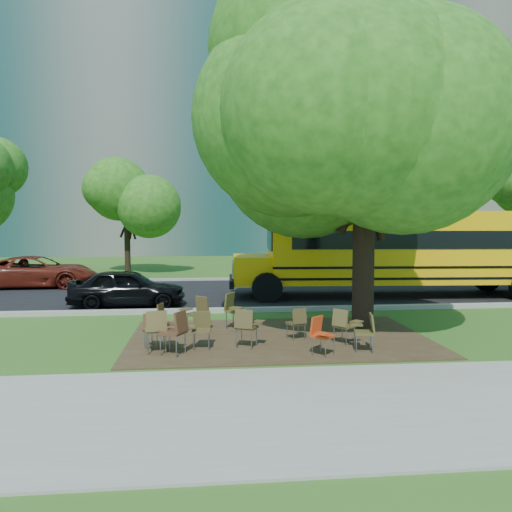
{
  "coord_description": "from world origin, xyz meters",
  "views": [
    {
      "loc": [
        -0.73,
        -12.1,
        2.79
      ],
      "look_at": [
        0.94,
        4.16,
        1.65
      ],
      "focal_mm": 35.0,
      "sensor_mm": 36.0,
      "label": 1
    }
  ],
  "objects": [
    {
      "name": "main_tree",
      "position": [
        3.35,
        0.42,
        5.48
      ],
      "size": [
        7.2,
        7.2,
        9.1
      ],
      "color": "black",
      "rests_on": "ground"
    },
    {
      "name": "chair_10",
      "position": [
        -0.01,
        0.56,
        0.58
      ],
      "size": [
        0.63,
        0.8,
        0.95
      ],
      "rotation": [
        0.0,
        0.0,
        -2.12
      ],
      "color": "#49461F",
      "rests_on": "ground"
    },
    {
      "name": "chair_0",
      "position": [
        -1.74,
        -1.6,
        0.58
      ],
      "size": [
        0.63,
        0.64,
        0.93
      ],
      "rotation": [
        0.0,
        0.0,
        0.18
      ],
      "color": "brown",
      "rests_on": "ground"
    },
    {
      "name": "chair_6",
      "position": [
        2.66,
        -1.96,
        0.52
      ],
      "size": [
        0.49,
        0.62,
        0.84
      ],
      "rotation": [
        0.0,
        0.0,
        1.37
      ],
      "color": "#49441F",
      "rests_on": "ground"
    },
    {
      "name": "kerb_near",
      "position": [
        0.0,
        3.0,
        0.07
      ],
      "size": [
        80.0,
        0.25,
        0.14
      ],
      "primitive_type": "cube",
      "color": "gray",
      "rests_on": "ground"
    },
    {
      "name": "black_car",
      "position": [
        -3.25,
        4.31,
        0.63
      ],
      "size": [
        3.7,
        1.53,
        1.25
      ],
      "primitive_type": "imported",
      "rotation": [
        0.0,
        0.0,
        1.58
      ],
      "color": "black",
      "rests_on": "ground"
    },
    {
      "name": "bg_tree_2",
      "position": [
        -5.0,
        16.0,
        4.21
      ],
      "size": [
        4.8,
        4.8,
        6.62
      ],
      "color": "black",
      "rests_on": "ground"
    },
    {
      "name": "ground",
      "position": [
        0.0,
        0.0,
        0.0
      ],
      "size": [
        160.0,
        160.0,
        0.0
      ],
      "primitive_type": "plane",
      "color": "#2C5A1C",
      "rests_on": "ground"
    },
    {
      "name": "school_bus",
      "position": [
        7.26,
        5.55,
        1.82
      ],
      "size": [
        12.98,
        3.55,
        3.14
      ],
      "rotation": [
        0.0,
        0.0,
        -0.05
      ],
      "color": "#EAAB07",
      "rests_on": "ground"
    },
    {
      "name": "chair_9",
      "position": [
        -0.92,
        0.38,
        0.55
      ],
      "size": [
        0.77,
        0.61,
        0.9
      ],
      "rotation": [
        0.0,
        0.0,
        2.39
      ],
      "color": "#483C1F",
      "rests_on": "ground"
    },
    {
      "name": "bg_tree_3",
      "position": [
        8.0,
        14.0,
        5.03
      ],
      "size": [
        5.6,
        5.6,
        7.84
      ],
      "color": "black",
      "rests_on": "ground"
    },
    {
      "name": "chair_3",
      "position": [
        -0.84,
        -1.33,
        0.51
      ],
      "size": [
        0.55,
        0.48,
        0.82
      ],
      "rotation": [
        0.0,
        0.0,
        3.08
      ],
      "color": "#4C4120",
      "rests_on": "ground"
    },
    {
      "name": "bg_car_red",
      "position": [
        -7.72,
        9.48,
        0.67
      ],
      "size": [
        4.89,
        2.4,
        1.34
      ],
      "primitive_type": "imported",
      "rotation": [
        0.0,
        0.0,
        1.61
      ],
      "color": "#56180E",
      "rests_on": "ground"
    },
    {
      "name": "building_main",
      "position": [
        -8.0,
        36.0,
        11.0
      ],
      "size": [
        38.0,
        16.0,
        22.0
      ],
      "primitive_type": "cube",
      "color": "slate",
      "rests_on": "ground"
    },
    {
      "name": "kerb_far",
      "position": [
        0.0,
        11.1,
        0.07
      ],
      "size": [
        80.0,
        0.25,
        0.14
      ],
      "primitive_type": "cube",
      "color": "gray",
      "rests_on": "ground"
    },
    {
      "name": "chair_11",
      "position": [
        1.41,
        -0.77,
        0.48
      ],
      "size": [
        0.53,
        0.6,
        0.78
      ],
      "rotation": [
        0.0,
        0.0,
        0.34
      ],
      "color": "#42371C",
      "rests_on": "ground"
    },
    {
      "name": "chair_4",
      "position": [
        0.16,
        -1.41,
        0.55
      ],
      "size": [
        0.72,
        0.57,
        0.89
      ],
      "rotation": [
        0.0,
        0.0,
        -0.41
      ],
      "color": "#463B1E",
      "rests_on": "ground"
    },
    {
      "name": "chair_5",
      "position": [
        1.63,
        -2.15,
        0.51
      ],
      "size": [
        0.56,
        0.7,
        0.82
      ],
      "rotation": [
        0.0,
        0.0,
        3.9
      ],
      "color": "#BB3A14",
      "rests_on": "ground"
    },
    {
      "name": "chair_8",
      "position": [
        -1.91,
        0.1,
        0.49
      ],
      "size": [
        0.48,
        0.61,
        0.79
      ],
      "rotation": [
        0.0,
        0.0,
        1.28
      ],
      "color": "#3F2D16",
      "rests_on": "ground"
    },
    {
      "name": "chair_7",
      "position": [
        2.36,
        -1.33,
        0.52
      ],
      "size": [
        0.71,
        0.57,
        0.83
      ],
      "rotation": [
        0.0,
        0.0,
        -0.86
      ],
      "color": "brown",
      "rests_on": "ground"
    },
    {
      "name": "building_right",
      "position": [
        24.0,
        38.0,
        12.5
      ],
      "size": [
        30.0,
        16.0,
        25.0
      ],
      "primitive_type": "cube",
      "color": "slate",
      "rests_on": "ground"
    },
    {
      "name": "asphalt_road",
      "position": [
        0.0,
        7.0,
        0.02
      ],
      "size": [
        80.0,
        8.0,
        0.04
      ],
      "primitive_type": "cube",
      "color": "black",
      "rests_on": "ground"
    },
    {
      "name": "dirt_patch",
      "position": [
        1.0,
        -0.5,
        0.01
      ],
      "size": [
        7.0,
        4.5,
        0.03
      ],
      "primitive_type": "cube",
      "color": "#382819",
      "rests_on": "ground"
    },
    {
      "name": "chair_1",
      "position": [
        -1.86,
        -1.16,
        0.48
      ],
      "size": [
        0.64,
        0.5,
        0.78
      ],
      "rotation": [
        0.0,
        0.0,
        -0.43
      ],
      "color": "#4C301B",
      "rests_on": "ground"
    },
    {
      "name": "chair_2",
      "position": [
        -1.35,
        -1.81,
        0.58
      ],
      "size": [
        0.61,
        0.78,
        0.95
      ],
      "rotation": [
        0.0,
        0.0,
        1.11
      ],
      "color": "#492A1A",
      "rests_on": "ground"
    },
    {
      "name": "sidewalk",
      "position": [
        0.0,
        -5.0,
        0.02
      ],
      "size": [
        60.0,
        4.0,
        0.04
      ],
      "primitive_type": "cube",
      "color": "gray",
      "rests_on": "ground"
    }
  ]
}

